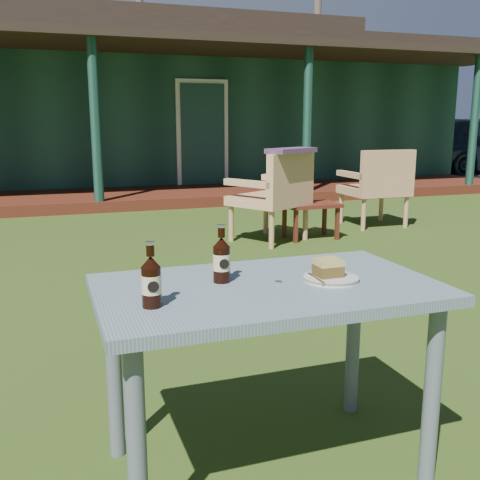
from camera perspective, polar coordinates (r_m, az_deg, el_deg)
name	(u,v)px	position (r m, az deg, el deg)	size (l,w,h in m)	color
ground	(174,325)	(3.68, -6.76, -8.54)	(80.00, 80.00, 0.00)	#334916
pavilion	(75,105)	(12.78, -16.42, 12.99)	(15.80, 8.30, 3.45)	#163A2F
tree_mid	(140,25)	(22.45, -10.11, 20.73)	(0.28, 0.28, 9.50)	brown
tree_right	(318,7)	(23.17, 7.90, 22.40)	(0.28, 0.28, 11.00)	brown
car_near	(478,144)	(15.26, 23.03, 8.96)	(1.70, 4.23, 1.44)	black
cafe_table	(268,312)	(2.02, 2.82, -7.27)	(1.20, 0.70, 0.72)	slate
plate	(331,278)	(2.06, 9.21, -3.84)	(0.20, 0.20, 0.01)	silver
cake_slice	(328,267)	(2.06, 8.94, -2.76)	(0.09, 0.09, 0.06)	#4E3D19
fork	(316,278)	(2.02, 7.73, -3.88)	(0.01, 0.14, 0.00)	silver
cola_bottle_near	(222,259)	(2.00, -1.88, -1.97)	(0.06, 0.06, 0.21)	black
cola_bottle_far	(151,281)	(1.75, -9.00, -4.15)	(0.06, 0.06, 0.21)	black
bottle_cap	(278,282)	(2.00, 3.93, -4.30)	(0.03, 0.03, 0.01)	silver
armchair_left	(276,192)	(6.01, 3.66, 4.88)	(0.95, 0.93, 0.96)	tan
armchair_right	(378,184)	(7.09, 13.87, 5.58)	(0.71, 0.66, 0.95)	tan
floral_throw	(291,150)	(5.85, 5.25, 9.05)	(0.61, 0.24, 0.05)	#543556
side_table	(311,208)	(6.24, 7.22, 3.22)	(0.60, 0.40, 0.40)	#4F1F13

